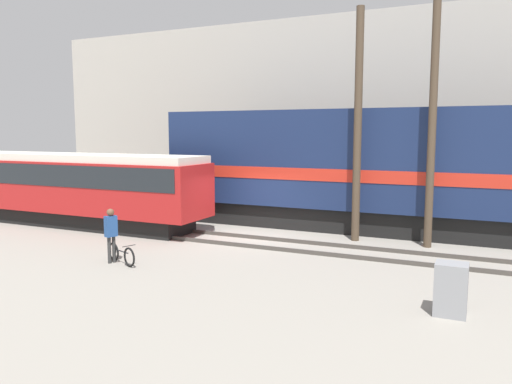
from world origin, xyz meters
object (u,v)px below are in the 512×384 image
at_px(freight_locomotive, 380,168).
at_px(signal_box, 451,289).
at_px(person, 111,230).
at_px(bicycle, 121,254).
at_px(utility_pole_left, 358,126).
at_px(streetcar, 75,185).
at_px(utility_pole_center, 433,117).

height_order(freight_locomotive, signal_box, freight_locomotive).
bearing_deg(person, bicycle, 1.59).
bearing_deg(freight_locomotive, utility_pole_left, -102.97).
distance_m(streetcar, person, 7.30).
bearing_deg(signal_box, streetcar, 163.30).
xyz_separation_m(bicycle, person, (-0.37, -0.01, 0.75)).
relative_size(bicycle, person, 0.86).
height_order(person, utility_pole_center, utility_pole_center).
bearing_deg(freight_locomotive, signal_box, -69.46).
height_order(person, signal_box, person).
distance_m(streetcar, utility_pole_center, 15.03).
height_order(freight_locomotive, utility_pole_center, utility_pole_center).
xyz_separation_m(bicycle, utility_pole_center, (8.46, 6.48, 4.33)).
bearing_deg(bicycle, utility_pole_center, 37.45).
height_order(utility_pole_center, signal_box, utility_pole_center).
distance_m(person, utility_pole_center, 11.52).
bearing_deg(freight_locomotive, utility_pole_center, -44.37).
bearing_deg(bicycle, utility_pole_left, 48.01).
bearing_deg(person, streetcar, 142.80).
bearing_deg(freight_locomotive, streetcar, -161.40).
relative_size(streetcar, person, 7.31).
bearing_deg(freight_locomotive, person, -127.90).
height_order(streetcar, bicycle, streetcar).
bearing_deg(signal_box, freight_locomotive, 110.54).
relative_size(freight_locomotive, signal_box, 15.35).
relative_size(person, utility_pole_left, 0.20).
bearing_deg(utility_pole_center, utility_pole_left, 180.00).
bearing_deg(person, signal_box, -2.03).
distance_m(freight_locomotive, person, 10.99).
xyz_separation_m(streetcar, utility_pole_center, (14.61, 2.10, 2.82)).
distance_m(freight_locomotive, bicycle, 10.90).
relative_size(utility_pole_left, utility_pole_center, 0.93).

